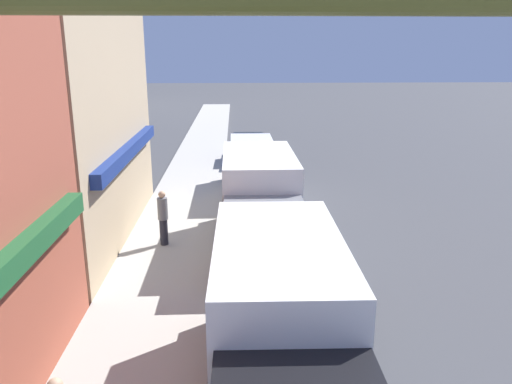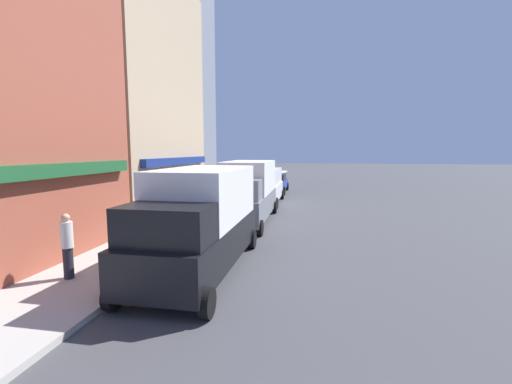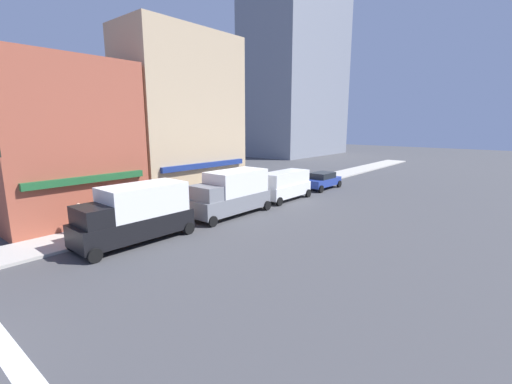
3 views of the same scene
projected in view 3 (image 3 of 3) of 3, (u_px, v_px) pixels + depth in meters
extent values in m
cube|color=silver|center=(0.00, 342.00, 9.90)|extent=(0.59, 10.80, 0.01)
cube|color=#9E4C38|center=(66.00, 143.00, 21.29)|extent=(8.15, 5.00, 10.05)
cube|color=#1E592D|center=(88.00, 179.00, 20.01)|extent=(6.93, 0.30, 0.40)
cube|color=tan|center=(183.00, 118.00, 27.82)|extent=(9.65, 5.00, 13.28)
cube|color=navy|center=(206.00, 165.00, 26.86)|extent=(8.21, 0.30, 0.40)
cube|color=gray|center=(297.00, 32.00, 66.48)|extent=(21.57, 12.79, 47.26)
cube|color=black|center=(135.00, 226.00, 18.07)|extent=(6.23, 2.28, 1.10)
cube|color=silver|center=(144.00, 199.00, 18.28)|extent=(4.37, 2.26, 1.60)
cube|color=black|center=(96.00, 215.00, 16.39)|extent=(1.76, 2.11, 0.90)
cylinder|color=black|center=(74.00, 245.00, 16.86)|extent=(0.68, 0.22, 0.68)
cylinder|color=black|center=(95.00, 256.00, 15.47)|extent=(0.68, 0.22, 0.68)
cylinder|color=black|center=(166.00, 221.00, 20.90)|extent=(0.68, 0.22, 0.68)
cylinder|color=black|center=(189.00, 228.00, 19.51)|extent=(0.68, 0.22, 0.68)
cube|color=slate|center=(230.00, 202.00, 23.50)|extent=(6.21, 2.24, 1.10)
cube|color=silver|center=(236.00, 182.00, 23.70)|extent=(4.35, 2.23, 1.60)
cube|color=slate|center=(208.00, 193.00, 21.81)|extent=(1.75, 2.10, 0.90)
cylinder|color=black|center=(190.00, 215.00, 22.28)|extent=(0.68, 0.22, 0.68)
cylinder|color=black|center=(213.00, 221.00, 20.89)|extent=(0.68, 0.22, 0.68)
cylinder|color=black|center=(245.00, 201.00, 26.32)|extent=(0.68, 0.22, 0.68)
cylinder|color=black|center=(267.00, 206.00, 24.93)|extent=(0.68, 0.22, 0.68)
cube|color=white|center=(285.00, 190.00, 28.33)|extent=(5.01, 2.03, 1.00)
cube|color=white|center=(285.00, 178.00, 28.14)|extent=(4.76, 1.87, 1.00)
cylinder|color=black|center=(259.00, 198.00, 27.49)|extent=(0.68, 0.22, 0.68)
cylinder|color=black|center=(279.00, 202.00, 26.23)|extent=(0.68, 0.22, 0.68)
cylinder|color=black|center=(289.00, 190.00, 30.63)|extent=(0.68, 0.22, 0.68)
cylinder|color=black|center=(308.00, 193.00, 29.37)|extent=(0.68, 0.22, 0.68)
cube|color=navy|center=(322.00, 182.00, 33.08)|extent=(4.43, 1.86, 0.70)
cube|color=black|center=(322.00, 175.00, 32.96)|extent=(2.44, 1.69, 0.55)
cylinder|color=black|center=(304.00, 187.00, 32.37)|extent=(0.68, 0.22, 0.68)
cylinder|color=black|center=(321.00, 189.00, 31.24)|extent=(0.68, 0.22, 0.68)
cylinder|color=black|center=(323.00, 182.00, 35.06)|extent=(0.68, 0.22, 0.68)
cylinder|color=black|center=(339.00, 184.00, 33.93)|extent=(0.68, 0.22, 0.68)
cylinder|color=#23232D|center=(206.00, 200.00, 25.81)|extent=(0.26, 0.26, 0.85)
cylinder|color=slate|center=(206.00, 190.00, 25.66)|extent=(0.32, 0.32, 0.70)
sphere|color=tan|center=(206.00, 184.00, 25.57)|extent=(0.22, 0.22, 0.22)
cylinder|color=#23232D|center=(81.00, 227.00, 19.03)|extent=(0.26, 0.26, 0.85)
cylinder|color=silver|center=(79.00, 213.00, 18.88)|extent=(0.32, 0.32, 0.70)
sphere|color=tan|center=(78.00, 205.00, 18.79)|extent=(0.22, 0.22, 0.22)
cylinder|color=red|center=(82.00, 236.00, 17.70)|extent=(0.20, 0.20, 0.65)
sphere|color=red|center=(81.00, 229.00, 17.62)|extent=(0.24, 0.24, 0.24)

